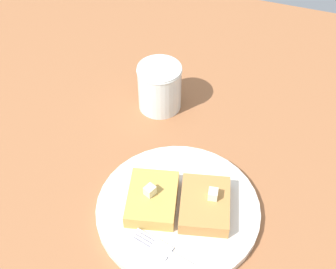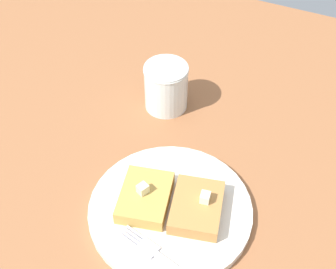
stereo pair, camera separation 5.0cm
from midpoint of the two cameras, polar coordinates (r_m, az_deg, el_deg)
table_surface at (r=73.77cm, az=-7.20°, el=-8.56°), size 129.06×129.06×2.36cm
plate at (r=70.40cm, az=-0.84°, el=-9.15°), size 24.36×24.36×1.32cm
toast_slice_left at (r=69.40cm, az=-4.09°, el=-8.06°), size 9.07×10.69×2.28cm
toast_slice_middle at (r=68.82cm, az=2.42°, el=-8.62°), size 9.07×10.69×2.28cm
butter_pat_primary at (r=67.89cm, az=-4.46°, el=-7.15°), size 1.83×1.90×1.49cm
butter_pat_secondary at (r=67.63cm, az=3.38°, el=-7.35°), size 1.55×1.68×1.49cm
fork at (r=65.36cm, az=-1.34°, el=-14.89°), size 15.88×5.20×0.36cm
syrup_jar at (r=83.74cm, az=-2.75°, el=5.63°), size 7.94×7.94×8.71cm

